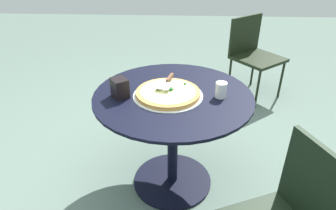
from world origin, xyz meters
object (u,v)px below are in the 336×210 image
(patio_table, at_px, (173,122))
(patio_chair_far, at_px, (253,51))
(napkin_dispenser, at_px, (120,88))
(pizza_server, at_px, (167,81))
(pizza_on_tray, at_px, (168,93))
(drinking_cup, at_px, (221,90))

(patio_table, distance_m, patio_chair_far, 1.60)
(napkin_dispenser, bearing_deg, pizza_server, 76.91)
(pizza_on_tray, height_order, pizza_server, pizza_server)
(pizza_server, distance_m, drinking_cup, 0.33)
(pizza_server, relative_size, patio_chair_far, 0.26)
(drinking_cup, bearing_deg, napkin_dispenser, 92.68)
(pizza_on_tray, bearing_deg, patio_chair_far, -29.51)
(pizza_server, xyz_separation_m, napkin_dispenser, (-0.11, 0.27, 0.00))
(patio_table, height_order, pizza_server, pizza_server)
(patio_chair_far, bearing_deg, pizza_server, 148.79)
(napkin_dispenser, bearing_deg, patio_table, 64.02)
(pizza_on_tray, xyz_separation_m, patio_chair_far, (1.42, -0.81, -0.23))
(pizza_server, bearing_deg, drinking_cup, -104.32)
(drinking_cup, height_order, napkin_dispenser, napkin_dispenser)
(napkin_dispenser, bearing_deg, drinking_cup, 57.72)
(patio_table, bearing_deg, napkin_dispenser, 98.98)
(pizza_server, xyz_separation_m, patio_chair_far, (1.34, -0.81, -0.27))
(drinking_cup, relative_size, patio_chair_far, 0.11)
(pizza_on_tray, height_order, drinking_cup, drinking_cup)
(napkin_dispenser, xyz_separation_m, patio_chair_far, (1.45, -1.08, -0.28))
(pizza_server, relative_size, drinking_cup, 2.36)
(patio_table, xyz_separation_m, pizza_on_tray, (-0.02, 0.03, 0.21))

